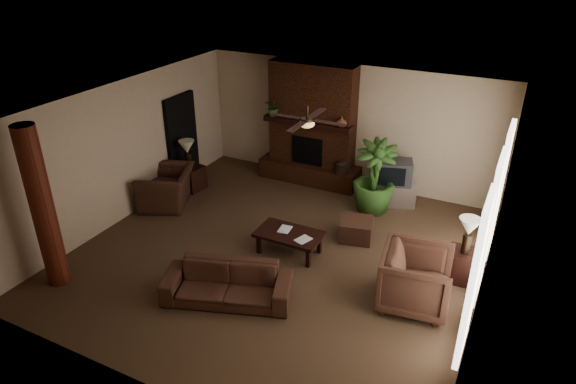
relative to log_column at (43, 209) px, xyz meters
The scene contains 23 objects.
room_shell 3.80m from the log_column, 39.13° to the left, with size 7.00×7.00×7.00m.
fireplace 6.02m from the log_column, 69.07° to the left, with size 2.40×0.70×2.80m.
windows 6.91m from the log_column, 22.11° to the left, with size 0.08×3.65×2.35m.
log_column is the anchor object (origin of this frame).
doorway 4.24m from the log_column, 96.65° to the left, with size 0.10×1.00×2.10m, color black.
ceiling_fan 4.45m from the log_column, 38.87° to the left, with size 1.35×1.35×0.37m.
sofa 3.12m from the log_column, 17.34° to the left, with size 2.04×0.60×0.80m, color #462A1E.
armchair_left 3.20m from the log_column, 92.43° to the left, with size 1.21×0.79×1.06m, color #462A1E.
armchair_right 5.98m from the log_column, 20.55° to the left, with size 1.05×0.98×1.08m, color #462A1E.
coffee_table 4.14m from the log_column, 39.01° to the left, with size 1.20×0.70×0.43m.
ottoman 5.52m from the log_column, 41.27° to the left, with size 0.60×0.60×0.40m, color #462A1E.
tv_stand 6.91m from the log_column, 50.86° to the left, with size 0.85×0.50×0.50m, color silver.
tv 6.83m from the log_column, 50.84° to the left, with size 0.77×0.70×0.52m.
floor_vase 6.25m from the log_column, 60.50° to the left, with size 0.34×0.34×0.77m.
floor_plant 6.28m from the log_column, 50.30° to the left, with size 0.88×1.57×0.88m, color #335923.
side_table_left 4.08m from the log_column, 91.48° to the left, with size 0.50×0.50×0.55m, color black.
lamp_left 3.90m from the log_column, 91.82° to the left, with size 0.45×0.45×0.65m.
side_table_right 6.94m from the log_column, 27.05° to the left, with size 0.50×0.50×0.55m, color black.
lamp_right 6.84m from the log_column, 26.79° to the left, with size 0.41×0.41×0.65m.
mantel_plant 5.50m from the log_column, 76.06° to the left, with size 0.38×0.42×0.33m, color #335923.
mantel_vase 6.11m from the log_column, 60.71° to the left, with size 0.22×0.23×0.22m, color brown.
book_a 3.95m from the log_column, 41.45° to the left, with size 0.22×0.03×0.29m, color #999999.
book_b 4.23m from the log_column, 36.06° to the left, with size 0.21×0.02×0.29m, color #999999.
Camera 1 is at (3.68, -6.97, 5.25)m, focal length 31.64 mm.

